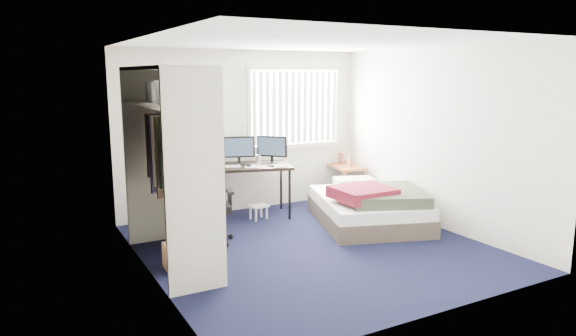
# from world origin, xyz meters

# --- Properties ---
(ground) EXTENTS (4.20, 4.20, 0.00)m
(ground) POSITION_xyz_m (0.00, 0.00, 0.00)
(ground) COLOR black
(ground) RESTS_ON ground
(room_shell) EXTENTS (4.20, 4.20, 4.20)m
(room_shell) POSITION_xyz_m (0.00, 0.00, 1.51)
(room_shell) COLOR silver
(room_shell) RESTS_ON ground
(window_assembly) EXTENTS (1.72, 0.09, 1.32)m
(window_assembly) POSITION_xyz_m (0.90, 2.04, 1.60)
(window_assembly) COLOR white
(window_assembly) RESTS_ON ground
(closet) EXTENTS (0.64, 1.84, 2.22)m
(closet) POSITION_xyz_m (-1.67, 0.27, 1.35)
(closet) COLOR beige
(closet) RESTS_ON ground
(desk) EXTENTS (1.75, 1.17, 1.25)m
(desk) POSITION_xyz_m (-0.27, 1.75, 0.81)
(desk) COLOR black
(desk) RESTS_ON ground
(office_chair) EXTENTS (0.65, 0.65, 1.19)m
(office_chair) POSITION_xyz_m (-1.04, 0.85, 0.45)
(office_chair) COLOR black
(office_chair) RESTS_ON ground
(footstool) EXTENTS (0.30, 0.26, 0.22)m
(footstool) POSITION_xyz_m (-0.06, 1.45, 0.17)
(footstool) COLOR white
(footstool) RESTS_ON ground
(nightstand) EXTENTS (0.57, 0.94, 0.79)m
(nightstand) POSITION_xyz_m (1.75, 1.85, 0.54)
(nightstand) COLOR brown
(nightstand) RESTS_ON ground
(bed) EXTENTS (1.88, 2.17, 0.61)m
(bed) POSITION_xyz_m (1.25, 0.47, 0.27)
(bed) COLOR #463B32
(bed) RESTS_ON ground
(pine_box) EXTENTS (0.39, 0.30, 0.28)m
(pine_box) POSITION_xyz_m (-1.65, 0.11, 0.14)
(pine_box) COLOR tan
(pine_box) RESTS_ON ground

